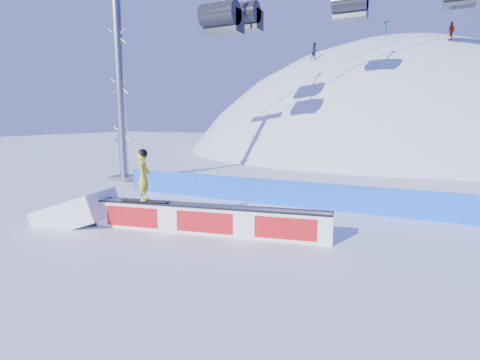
% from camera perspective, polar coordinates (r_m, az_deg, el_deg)
% --- Properties ---
extents(ground, '(160.00, 160.00, 0.00)m').
position_cam_1_polar(ground, '(12.66, 9.48, -9.14)').
color(ground, white).
rests_on(ground, ground).
extents(snow_hill, '(64.00, 64.00, 64.00)m').
position_cam_1_polar(snow_hill, '(58.00, 20.94, -13.58)').
color(snow_hill, white).
rests_on(snow_hill, ground).
extents(safety_fence, '(22.05, 0.05, 1.30)m').
position_cam_1_polar(safety_fence, '(16.74, 13.83, -2.59)').
color(safety_fence, blue).
rests_on(safety_fence, ground).
extents(rail_box, '(8.53, 2.13, 1.03)m').
position_cam_1_polar(rail_box, '(13.16, -5.07, -6.03)').
color(rail_box, white).
rests_on(rail_box, ground).
extents(snow_ramp, '(3.20, 2.32, 1.82)m').
position_cam_1_polar(snow_ramp, '(15.90, -23.55, -5.97)').
color(snow_ramp, white).
rests_on(snow_ramp, ground).
extents(snowboarder, '(1.85, 0.76, 1.90)m').
position_cam_1_polar(snowboarder, '(13.85, -14.44, 0.64)').
color(snowboarder, black).
rests_on(snowboarder, rail_box).
extents(distant_skiers, '(21.13, 9.74, 8.05)m').
position_cam_1_polar(distant_skiers, '(43.00, 24.31, 18.67)').
color(distant_skiers, black).
rests_on(distant_skiers, ground).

